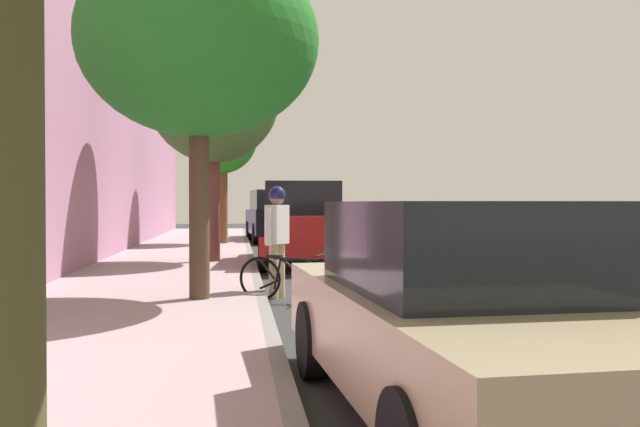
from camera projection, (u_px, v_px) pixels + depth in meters
name	position (u px, v px, depth m)	size (l,w,h in m)	color
ground	(324.00, 266.00, 16.09)	(65.60, 65.60, 0.00)	#303030
sidewalk	(173.00, 265.00, 15.66)	(3.51, 41.00, 0.13)	#A89095
curb_edge	(252.00, 264.00, 15.88)	(0.16, 41.00, 0.13)	gray
lane_stripe_centre	(422.00, 263.00, 16.91)	(0.14, 40.00, 0.01)	white
lane_stripe_bike_edge	(314.00, 266.00, 16.06)	(0.12, 41.00, 0.01)	white
building_facade	(83.00, 119.00, 15.36)	(0.50, 41.00, 6.85)	#AD7293
parked_suv_dark_blue_nearest	(275.00, 215.00, 26.00)	(2.19, 4.81, 1.99)	navy
parked_suv_red_second	(302.00, 223.00, 16.11)	(2.21, 4.82, 1.99)	maroon
parked_sedan_tan_mid	(465.00, 314.00, 4.59)	(2.04, 4.50, 1.52)	tan
bicycle_at_curb	(292.00, 278.00, 10.23)	(1.60, 0.75, 0.74)	black
cyclist_with_backpack	(275.00, 229.00, 10.66)	(0.53, 0.55, 1.77)	#C6B284
street_tree_near_cyclist	(221.00, 138.00, 22.96)	(2.52, 2.52, 4.97)	brown
street_tree_mid_block	(214.00, 94.00, 15.88)	(3.15, 3.15, 5.61)	brown
street_tree_far_end	(199.00, 42.00, 9.64)	(3.45, 3.45, 5.09)	#4C3927
pedestrian_on_phone	(196.00, 216.00, 21.97)	(0.34, 0.59, 1.69)	black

